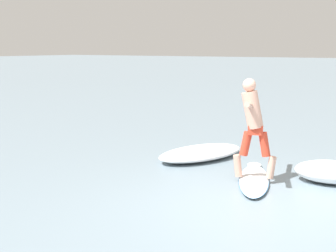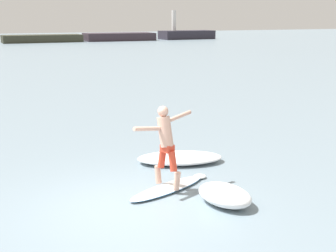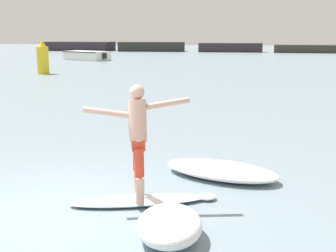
% 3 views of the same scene
% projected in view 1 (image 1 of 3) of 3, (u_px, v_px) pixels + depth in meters
% --- Properties ---
extents(ground_plane, '(200.00, 200.00, 0.00)m').
position_uv_depth(ground_plane, '(254.00, 205.00, 7.18)').
color(ground_plane, gray).
extents(surfboard, '(2.31, 1.29, 0.23)m').
position_uv_depth(surfboard, '(254.00, 179.00, 8.42)').
color(surfboard, white).
rests_on(surfboard, ground).
extents(surfer, '(1.57, 0.81, 1.77)m').
position_uv_depth(surfer, '(253.00, 120.00, 8.21)').
color(surfer, '#D39F89').
rests_on(surfer, surfboard).
extents(wave_foam_at_tail, '(2.43, 1.70, 0.25)m').
position_uv_depth(wave_foam_at_tail, '(201.00, 153.00, 10.17)').
color(wave_foam_at_tail, white).
rests_on(wave_foam_at_tail, ground).
extents(wave_foam_at_nose, '(1.09, 1.43, 0.38)m').
position_uv_depth(wave_foam_at_nose, '(331.00, 172.00, 8.36)').
color(wave_foam_at_nose, white).
rests_on(wave_foam_at_nose, ground).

